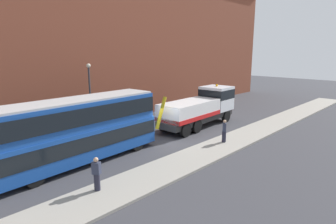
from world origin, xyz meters
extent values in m
plane|color=#38383D|center=(0.00, 0.00, 0.00)|extent=(120.00, 120.00, 0.00)
cube|color=gray|center=(0.00, -4.20, 0.07)|extent=(60.00, 2.80, 0.15)
cube|color=brown|center=(0.00, 8.76, 8.00)|extent=(60.00, 1.20, 16.00)
cube|color=#2D2D2D|center=(5.48, 0.58, 0.85)|extent=(9.10, 2.65, 0.55)
cube|color=silver|center=(8.68, 0.74, 2.28)|extent=(2.73, 2.73, 2.30)
cube|color=black|center=(8.68, 0.74, 2.73)|extent=(2.75, 2.75, 0.90)
cube|color=silver|center=(4.18, 0.52, 1.83)|extent=(6.22, 2.90, 1.40)
cube|color=red|center=(4.18, 0.52, 1.31)|extent=(6.22, 2.95, 0.36)
cylinder|color=#B79914|center=(0.48, 0.33, 2.13)|extent=(1.25, 0.34, 2.52)
sphere|color=orange|center=(8.68, 0.74, 3.55)|extent=(0.24, 0.24, 0.24)
cylinder|color=black|center=(8.72, 1.85, 0.58)|extent=(1.18, 0.40, 1.16)
cylinder|color=black|center=(8.83, -0.36, 0.58)|extent=(1.18, 0.40, 1.16)
cylinder|color=black|center=(3.73, 1.61, 0.58)|extent=(1.18, 0.40, 1.16)
cylinder|color=black|center=(3.84, -0.61, 0.58)|extent=(1.18, 0.40, 1.16)
cylinder|color=black|center=(2.13, 1.53, 0.58)|extent=(1.18, 0.40, 1.16)
cylinder|color=black|center=(2.24, -0.69, 0.58)|extent=(1.18, 0.40, 1.16)
cube|color=#19479E|center=(-6.48, 0.58, 1.29)|extent=(11.11, 3.04, 1.90)
cube|color=#19479E|center=(-6.48, 0.58, 3.09)|extent=(10.89, 2.93, 1.70)
cube|color=black|center=(-6.48, 0.58, 1.54)|extent=(11.00, 3.09, 0.90)
cube|color=black|center=(-6.48, 0.58, 3.19)|extent=(10.78, 3.08, 1.00)
cube|color=#B2B2B2|center=(-6.48, 0.58, 4.00)|extent=(10.66, 2.82, 0.12)
cube|color=yellow|center=(-0.97, 0.86, 2.54)|extent=(0.13, 1.50, 0.44)
cylinder|color=black|center=(-2.64, 1.85, 0.52)|extent=(1.05, 0.35, 1.04)
cylinder|color=black|center=(-2.53, -0.30, 0.52)|extent=(1.05, 0.35, 1.04)
cylinder|color=black|center=(-9.83, 1.50, 0.52)|extent=(1.05, 0.35, 1.04)
cylinder|color=black|center=(-9.72, -0.66, 0.52)|extent=(1.05, 0.35, 1.04)
cylinder|color=#232333|center=(-7.86, -3.56, 0.57)|extent=(0.41, 0.41, 0.85)
cube|color=#2D3347|center=(-7.86, -3.56, 1.31)|extent=(0.42, 0.48, 0.62)
sphere|color=tan|center=(-7.86, -3.56, 1.74)|extent=(0.24, 0.24, 0.24)
cylinder|color=#232333|center=(2.90, -3.93, 0.57)|extent=(0.41, 0.41, 0.85)
cube|color=#2D3347|center=(2.90, -3.93, 1.31)|extent=(0.48, 0.43, 0.62)
sphere|color=tan|center=(2.90, -3.93, 1.74)|extent=(0.24, 0.24, 0.24)
cylinder|color=#38383D|center=(-1.92, 6.56, 2.75)|extent=(0.16, 0.16, 5.50)
sphere|color=#EAE5C6|center=(-1.92, 6.56, 5.65)|extent=(0.36, 0.36, 0.36)
camera|label=1|loc=(-14.76, -14.93, 6.89)|focal=30.27mm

